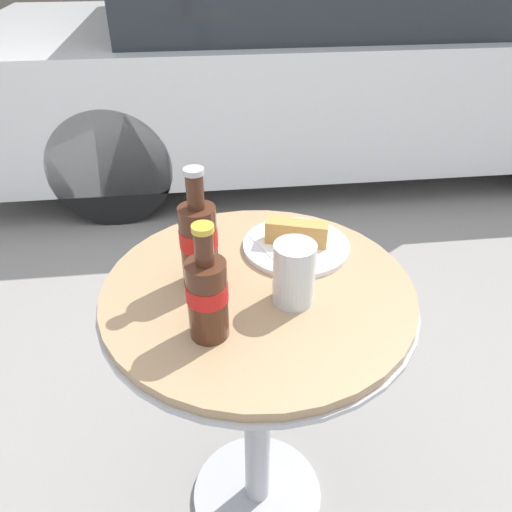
# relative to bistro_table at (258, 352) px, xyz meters

# --- Properties ---
(ground_plane) EXTENTS (30.00, 30.00, 0.00)m
(ground_plane) POSITION_rel_bistro_table_xyz_m (0.00, 0.00, -0.55)
(ground_plane) COLOR gray
(bistro_table) EXTENTS (0.62, 0.62, 0.73)m
(bistro_table) POSITION_rel_bistro_table_xyz_m (0.00, 0.00, 0.00)
(bistro_table) COLOR #B7B7BC
(bistro_table) RESTS_ON ground_plane
(cola_bottle_left) EXTENTS (0.07, 0.07, 0.22)m
(cola_bottle_left) POSITION_rel_bistro_table_xyz_m (-0.10, -0.12, 0.26)
(cola_bottle_left) COLOR #4C2819
(cola_bottle_left) RESTS_ON bistro_table
(cola_bottle_right) EXTENTS (0.07, 0.07, 0.24)m
(cola_bottle_right) POSITION_rel_bistro_table_xyz_m (-0.11, 0.03, 0.27)
(cola_bottle_right) COLOR #4C2819
(cola_bottle_right) RESTS_ON bistro_table
(drinking_glass) EXTENTS (0.08, 0.08, 0.12)m
(drinking_glass) POSITION_rel_bistro_table_xyz_m (0.06, -0.05, 0.24)
(drinking_glass) COLOR silver
(drinking_glass) RESTS_ON bistro_table
(lunch_plate_near) EXTENTS (0.23, 0.23, 0.06)m
(lunch_plate_near) POSITION_rel_bistro_table_xyz_m (0.10, 0.12, 0.20)
(lunch_plate_near) COLOR white
(lunch_plate_near) RESTS_ON bistro_table
(parked_car) EXTENTS (4.18, 1.83, 1.23)m
(parked_car) POSITION_rel_bistro_table_xyz_m (0.72, 2.46, 0.04)
(parked_car) COLOR silver
(parked_car) RESTS_ON ground_plane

